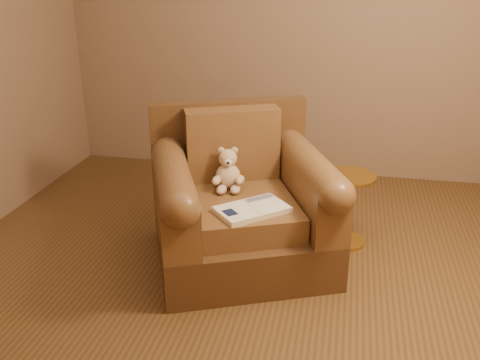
# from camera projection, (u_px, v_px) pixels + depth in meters

# --- Properties ---
(floor) EXTENTS (4.00, 4.00, 0.00)m
(floor) POSITION_uv_depth(u_px,v_px,m) (240.00, 281.00, 3.34)
(floor) COLOR brown
(floor) RESTS_ON ground
(armchair) EXTENTS (1.40, 1.37, 0.97)m
(armchair) POSITION_uv_depth(u_px,v_px,m) (240.00, 205.00, 3.49)
(armchair) COLOR #4D3219
(armchair) RESTS_ON floor
(teddy_bear) EXTENTS (0.20, 0.24, 0.28)m
(teddy_bear) POSITION_uv_depth(u_px,v_px,m) (228.00, 173.00, 3.49)
(teddy_bear) COLOR #C9AD8D
(teddy_bear) RESTS_ON armchair
(guidebook) EXTENTS (0.48, 0.47, 0.03)m
(guidebook) POSITION_uv_depth(u_px,v_px,m) (252.00, 209.00, 3.19)
(guidebook) COLOR beige
(guidebook) RESTS_ON armchair
(side_table) EXTENTS (0.37, 0.37, 0.51)m
(side_table) POSITION_uv_depth(u_px,v_px,m) (347.00, 207.00, 3.71)
(side_table) COLOR gold
(side_table) RESTS_ON floor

